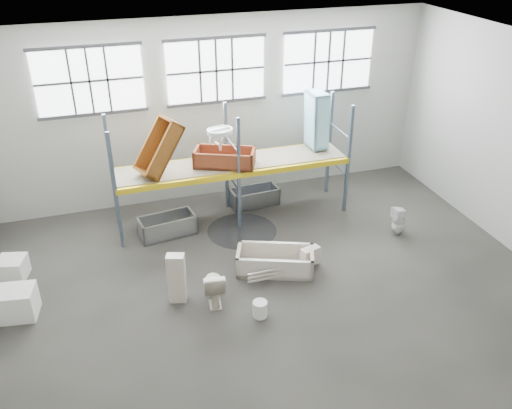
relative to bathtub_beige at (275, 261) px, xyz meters
name	(u,v)px	position (x,y,z in m)	size (l,w,h in m)	color
floor	(277,294)	(-0.24, -0.82, -0.31)	(12.00, 10.00, 0.10)	#4E4942
ceiling	(283,59)	(-0.24, -0.82, 4.79)	(12.00, 10.00, 0.10)	silver
wall_back	(216,110)	(-0.24, 4.23, 2.24)	(12.00, 0.10, 5.00)	#B1B0A4
wall_front	(427,379)	(-0.24, -5.87, 2.24)	(12.00, 0.10, 5.00)	#AAA99E
window_left	(89,81)	(-3.44, 4.12, 3.34)	(2.60, 0.04, 1.60)	white
window_mid	(216,70)	(-0.24, 4.12, 3.34)	(2.60, 0.04, 1.60)	white
window_right	(328,61)	(2.96, 4.12, 3.34)	(2.60, 0.04, 1.60)	white
rack_upright_la	(116,192)	(-3.24, 2.08, 1.24)	(0.08, 0.08, 3.00)	slate
rack_upright_lb	(111,171)	(-3.24, 3.28, 1.24)	(0.08, 0.08, 3.00)	slate
rack_upright_ma	(239,175)	(-0.24, 2.08, 1.24)	(0.08, 0.08, 3.00)	slate
rack_upright_mb	(226,157)	(-0.24, 3.28, 1.24)	(0.08, 0.08, 3.00)	slate
rack_upright_ra	(348,160)	(2.76, 2.08, 1.24)	(0.08, 0.08, 3.00)	slate
rack_upright_rb	(329,144)	(2.76, 3.28, 1.24)	(0.08, 0.08, 3.00)	slate
rack_beam_front	(239,175)	(-0.24, 2.08, 1.24)	(6.00, 0.10, 0.14)	yellow
rack_beam_back	(226,157)	(-0.24, 3.28, 1.24)	(6.00, 0.10, 0.14)	yellow
shelf_deck	(232,163)	(-0.24, 2.68, 1.32)	(5.90, 1.10, 0.03)	gray
wet_patch	(242,231)	(-0.24, 1.88, -0.25)	(1.80, 1.80, 0.00)	black
bathtub_beige	(275,261)	(0.00, 0.00, 0.00)	(1.74, 0.82, 0.51)	beige
cistern_spare	(310,256)	(0.82, -0.11, 0.02)	(0.45, 0.21, 0.43)	beige
sink_in_tub	(278,270)	(-0.01, -0.23, -0.10)	(0.40, 0.40, 0.14)	beige
toilet_beige	(214,286)	(-1.60, -0.67, 0.15)	(0.45, 0.79, 0.80)	beige
cistern_tall	(177,278)	(-2.32, -0.41, 0.31)	(0.37, 0.24, 1.13)	beige
toilet_white	(399,221)	(3.52, 0.55, 0.12)	(0.34, 0.35, 0.76)	white
steel_tub_left	(167,226)	(-2.09, 2.29, 0.00)	(1.40, 0.65, 0.51)	#B8BBBF
steel_tub_right	(254,196)	(0.50, 3.15, -0.01)	(1.32, 0.62, 0.48)	#A7A9AF
rust_tub_flat	(225,157)	(-0.47, 2.54, 1.56)	(1.50, 0.70, 0.42)	maroon
rust_tub_tilted	(159,148)	(-2.09, 2.53, 2.04)	(1.46, 0.69, 0.41)	#8E5117
sink_on_shelf	(220,149)	(-0.59, 2.47, 1.84)	(0.64, 0.50, 0.57)	silver
blue_tub_upright	(316,120)	(2.16, 2.92, 2.14)	(1.50, 0.70, 0.42)	#9AD9E9
bucket	(260,309)	(-0.82, -1.42, -0.08)	(0.30, 0.30, 0.35)	silver
carton_near	(17,303)	(-5.50, 0.09, 0.06)	(0.74, 0.63, 0.63)	white
carton_far	(13,268)	(-5.70, 1.52, -0.01)	(0.58, 0.58, 0.49)	white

